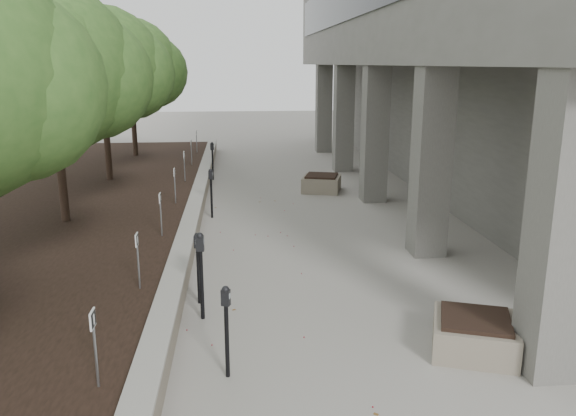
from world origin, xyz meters
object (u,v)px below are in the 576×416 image
crabapple_tree_3 (55,105)px  parking_meter_1 (227,332)px  parking_meter_3 (198,268)px  planter_back (322,183)px  parking_meter_2 (201,276)px  planter_front (474,334)px  parking_meter_5 (213,161)px  crabapple_tree_5 (131,88)px  parking_meter_4 (211,193)px  crabapple_tree_4 (103,94)px

crabapple_tree_3 → parking_meter_1: 8.18m
parking_meter_3 → planter_back: size_ratio=1.09×
parking_meter_2 → planter_front: parking_meter_2 is taller
parking_meter_5 → crabapple_tree_5: bearing=148.0°
crabapple_tree_3 → parking_meter_4: 4.43m
crabapple_tree_5 → parking_meter_5: bearing=-45.9°
parking_meter_2 → planter_front: bearing=-16.7°
crabapple_tree_3 → parking_meter_3: 6.01m
parking_meter_5 → crabapple_tree_4: bearing=-139.3°
crabapple_tree_4 → parking_meter_1: 12.62m
parking_meter_2 → planter_back: 9.92m
parking_meter_4 → planter_front: (4.05, -7.78, -0.40)m
parking_meter_3 → planter_back: 9.35m
crabapple_tree_4 → parking_meter_4: bearing=-46.4°
parking_meter_4 → parking_meter_5: size_ratio=0.99×
crabapple_tree_4 → parking_meter_4: crabapple_tree_4 is taller
crabapple_tree_3 → parking_meter_5: bearing=63.9°
crabapple_tree_3 → parking_meter_2: size_ratio=3.70×
crabapple_tree_3 → parking_meter_3: size_ratio=4.26×
parking_meter_4 → crabapple_tree_5: bearing=123.8°
parking_meter_5 → planter_back: size_ratio=1.16×
parking_meter_2 → parking_meter_4: size_ratio=1.09×
parking_meter_5 → planter_front: bearing=-58.2°
parking_meter_1 → planter_front: 3.57m
crabapple_tree_4 → planter_back: (6.84, -0.59, -2.85)m
crabapple_tree_3 → parking_meter_2: (3.50, -4.91, -2.39)m
parking_meter_4 → planter_back: size_ratio=1.15×
crabapple_tree_3 → parking_meter_1: crabapple_tree_3 is taller
crabapple_tree_3 → crabapple_tree_4: same height
crabapple_tree_4 → parking_meter_2: crabapple_tree_4 is taller
parking_meter_1 → parking_meter_2: bearing=123.0°
parking_meter_3 → parking_meter_5: (-0.16, 10.92, 0.04)m
crabapple_tree_3 → crabapple_tree_4: 5.00m
parking_meter_3 → planter_front: parking_meter_3 is taller
parking_meter_4 → crabapple_tree_4: bearing=145.7°
crabapple_tree_3 → planter_front: (7.46, -6.36, -2.85)m
crabapple_tree_5 → planter_front: size_ratio=4.74×
parking_meter_3 → parking_meter_5: parking_meter_5 is taller
crabapple_tree_4 → parking_meter_3: (3.41, -9.28, -2.48)m
parking_meter_1 → parking_meter_4: parking_meter_4 is taller
crabapple_tree_3 → crabapple_tree_5: same height
crabapple_tree_4 → parking_meter_1: crabapple_tree_4 is taller
crabapple_tree_3 → crabapple_tree_4: (0.00, 5.00, 0.00)m
parking_meter_5 → parking_meter_1: bearing=-73.2°
planter_front → crabapple_tree_5: bearing=114.5°
parking_meter_4 → parking_meter_5: 5.23m
parking_meter_4 → planter_front: bearing=-50.4°
parking_meter_2 → planter_back: size_ratio=1.26×
parking_meter_3 → crabapple_tree_5: bearing=107.6°
crabapple_tree_4 → parking_meter_5: bearing=26.8°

